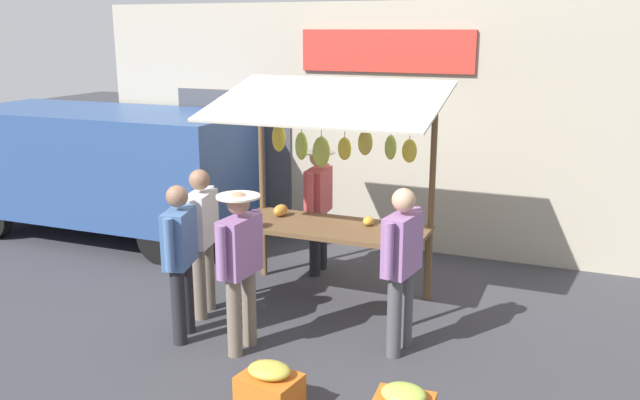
% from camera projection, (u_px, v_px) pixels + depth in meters
% --- Properties ---
extents(ground_plane, '(40.00, 40.00, 0.00)m').
position_uv_depth(ground_plane, '(330.00, 298.00, 7.81)').
color(ground_plane, '#38383D').
extents(street_backdrop, '(9.00, 0.30, 3.40)m').
position_uv_depth(street_backdrop, '(385.00, 128.00, 9.38)').
color(street_backdrop, '#B2A893').
rests_on(street_backdrop, ground).
extents(market_stall, '(2.50, 1.46, 2.50)m').
position_uv_depth(market_stall, '(331.00, 166.00, 7.48)').
color(market_stall, brown).
rests_on(market_stall, ground).
extents(vendor_with_sunhat, '(0.42, 0.69, 1.61)m').
position_uv_depth(vendor_with_sunhat, '(318.00, 201.00, 8.42)').
color(vendor_with_sunhat, '#232328').
rests_on(vendor_with_sunhat, ground).
extents(shopper_with_shopping_bag, '(0.34, 0.66, 1.59)m').
position_uv_depth(shopper_with_shopping_bag, '(180.00, 252.00, 6.59)').
color(shopper_with_shopping_bag, '#232328').
rests_on(shopper_with_shopping_bag, ground).
extents(shopper_in_grey_tee, '(0.41, 0.68, 1.59)m').
position_uv_depth(shopper_in_grey_tee, '(240.00, 259.00, 6.33)').
color(shopper_in_grey_tee, '#726656').
rests_on(shopper_in_grey_tee, ground).
extents(shopper_with_ponytail, '(0.31, 0.68, 1.62)m').
position_uv_depth(shopper_with_ponytail, '(202.00, 232.00, 7.16)').
color(shopper_with_ponytail, '#726656').
rests_on(shopper_with_ponytail, ground).
extents(shopper_in_striped_shirt, '(0.29, 0.69, 1.63)m').
position_uv_depth(shopper_in_striped_shirt, '(402.00, 259.00, 6.31)').
color(shopper_in_striped_shirt, '#4C4C51').
rests_on(shopper_in_striped_shirt, ground).
extents(parked_van, '(4.42, 1.89, 1.88)m').
position_uv_depth(parked_van, '(98.00, 161.00, 10.04)').
color(parked_van, '#2D4C84').
rests_on(parked_van, ground).
extents(produce_crate_near, '(0.53, 0.44, 0.42)m').
position_uv_depth(produce_crate_near, '(270.00, 389.00, 5.48)').
color(produce_crate_near, '#D1661E').
rests_on(produce_crate_near, ground).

